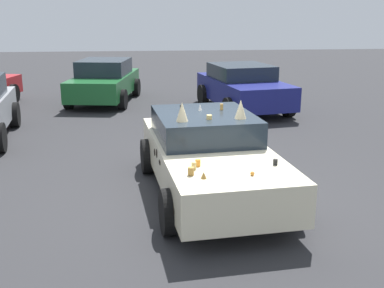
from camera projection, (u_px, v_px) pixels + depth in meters
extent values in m
plane|color=#2D2D30|center=(209.00, 194.00, 8.10)|extent=(60.00, 60.00, 0.00)
cube|color=beige|center=(210.00, 161.00, 7.94)|extent=(4.46, 2.19, 0.61)
cube|color=#1E2833|center=(204.00, 125.00, 8.19)|extent=(2.01, 1.80, 0.43)
cylinder|color=black|center=(291.00, 202.00, 6.93)|extent=(0.68, 0.28, 0.66)
cylinder|color=black|center=(169.00, 212.00, 6.58)|extent=(0.68, 0.28, 0.66)
cylinder|color=black|center=(238.00, 151.00, 9.45)|extent=(0.68, 0.28, 0.66)
cylinder|color=black|center=(147.00, 156.00, 9.10)|extent=(0.68, 0.28, 0.66)
ellipsoid|color=black|center=(173.00, 210.00, 6.32)|extent=(0.20, 0.04, 0.15)
ellipsoid|color=black|center=(147.00, 147.00, 9.23)|extent=(0.17, 0.04, 0.11)
ellipsoid|color=black|center=(282.00, 168.00, 7.18)|extent=(0.12, 0.03, 0.14)
ellipsoid|color=black|center=(155.00, 152.00, 8.05)|extent=(0.12, 0.03, 0.13)
ellipsoid|color=black|center=(239.00, 135.00, 9.24)|extent=(0.16, 0.04, 0.12)
ellipsoid|color=black|center=(160.00, 162.00, 7.45)|extent=(0.15, 0.03, 0.09)
ellipsoid|color=black|center=(157.00, 154.00, 7.77)|extent=(0.10, 0.03, 0.16)
ellipsoid|color=black|center=(240.00, 144.00, 9.19)|extent=(0.15, 0.03, 0.13)
ellipsoid|color=black|center=(266.00, 167.00, 7.86)|extent=(0.10, 0.03, 0.15)
ellipsoid|color=black|center=(244.00, 145.00, 8.98)|extent=(0.14, 0.03, 0.13)
ellipsoid|color=black|center=(149.00, 148.00, 8.89)|extent=(0.19, 0.04, 0.14)
ellipsoid|color=black|center=(233.00, 137.00, 9.65)|extent=(0.18, 0.04, 0.08)
cylinder|color=#A87A38|center=(191.00, 171.00, 6.35)|extent=(0.12, 0.12, 0.11)
cylinder|color=black|center=(275.00, 162.00, 6.77)|extent=(0.09, 0.09, 0.09)
cylinder|color=tan|center=(194.00, 166.00, 6.57)|extent=(0.09, 0.09, 0.11)
sphere|color=orange|center=(252.00, 173.00, 6.34)|extent=(0.06, 0.06, 0.06)
cone|color=#A87A38|center=(204.00, 175.00, 6.22)|extent=(0.12, 0.12, 0.09)
cylinder|color=orange|center=(198.00, 163.00, 6.72)|extent=(0.10, 0.10, 0.10)
cylinder|color=tan|center=(209.00, 117.00, 7.68)|extent=(0.10, 0.10, 0.07)
cylinder|color=#A87A38|center=(222.00, 107.00, 8.40)|extent=(0.06, 0.06, 0.11)
cylinder|color=gray|center=(184.00, 116.00, 7.77)|extent=(0.09, 0.09, 0.06)
cylinder|color=black|center=(181.00, 108.00, 8.36)|extent=(0.07, 0.07, 0.10)
cone|color=silver|center=(200.00, 107.00, 8.34)|extent=(0.08, 0.08, 0.12)
cone|color=beige|center=(241.00, 109.00, 7.70)|extent=(0.19, 0.19, 0.31)
cone|color=beige|center=(182.00, 112.00, 7.52)|extent=(0.19, 0.19, 0.31)
cube|color=#1E602D|center=(104.00, 85.00, 16.10)|extent=(4.20, 2.32, 0.65)
cube|color=#1E2833|center=(104.00, 67.00, 16.04)|extent=(2.12, 1.85, 0.51)
cylinder|color=black|center=(123.00, 99.00, 14.94)|extent=(0.67, 0.32, 0.64)
cylinder|color=black|center=(69.00, 99.00, 15.04)|extent=(0.67, 0.32, 0.64)
cylinder|color=black|center=(136.00, 87.00, 17.31)|extent=(0.67, 0.32, 0.64)
cylinder|color=black|center=(90.00, 87.00, 17.41)|extent=(0.67, 0.32, 0.64)
cylinder|color=black|center=(13.00, 94.00, 15.90)|extent=(0.69, 0.35, 0.66)
cube|color=navy|center=(243.00, 90.00, 14.72)|extent=(4.26, 2.49, 0.69)
cube|color=#1E2833|center=(241.00, 71.00, 14.78)|extent=(2.17, 1.98, 0.43)
cylinder|color=black|center=(288.00, 106.00, 13.90)|extent=(0.70, 0.33, 0.67)
cylinder|color=black|center=(229.00, 109.00, 13.40)|extent=(0.70, 0.33, 0.67)
cylinder|color=black|center=(255.00, 92.00, 16.19)|extent=(0.70, 0.33, 0.67)
cylinder|color=black|center=(203.00, 95.00, 15.70)|extent=(0.70, 0.33, 0.67)
cylinder|color=black|center=(0.00, 138.00, 10.39)|extent=(0.69, 0.30, 0.67)
cylinder|color=black|center=(15.00, 115.00, 12.68)|extent=(0.69, 0.30, 0.67)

